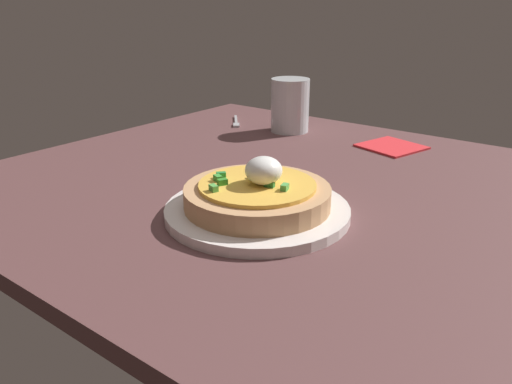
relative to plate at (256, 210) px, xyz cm
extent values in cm
cube|color=brown|center=(0.22, 13.43, -1.90)|extent=(104.92, 85.68, 2.41)
cylinder|color=white|center=(0.00, 0.00, 0.00)|extent=(25.13, 25.13, 1.38)
cylinder|color=tan|center=(0.00, 0.00, 2.08)|extent=(19.79, 19.79, 2.79)
cylinder|color=#F1B543|center=(0.00, 0.00, 3.75)|extent=(15.77, 15.77, 0.54)
ellipsoid|color=white|center=(1.02, 0.33, 5.87)|extent=(4.97, 4.97, 3.71)
cube|color=#4FA94C|center=(4.59, 0.09, 4.42)|extent=(1.11, 1.45, 0.80)
cube|color=green|center=(-4.50, -2.58, 4.42)|extent=(1.49, 1.22, 0.80)
cube|color=#56B14B|center=(-2.43, -5.72, 4.42)|extent=(1.48, 1.20, 0.80)
cube|color=#2C7B33|center=(2.37, -0.17, 4.42)|extent=(1.44, 1.09, 0.80)
cube|color=#347C36|center=(-1.24, 1.26, 4.42)|extent=(1.51, 1.35, 0.80)
cube|color=green|center=(1.82, 0.79, 4.42)|extent=(1.51, 1.31, 0.80)
cube|color=#317B2A|center=(-0.76, 3.03, 4.42)|extent=(1.45, 1.49, 0.80)
cube|color=#368E2A|center=(-3.03, -3.33, 4.42)|extent=(1.27, 1.50, 0.80)
cube|color=#2A8839|center=(-4.99, -1.35, 4.42)|extent=(1.45, 1.49, 0.80)
cylinder|color=silver|center=(-22.36, 41.09, 5.01)|extent=(8.27, 8.27, 11.41)
cylinder|color=orange|center=(-22.36, 41.09, 4.54)|extent=(7.28, 7.28, 9.66)
cube|color=#B7B7BC|center=(-37.89, 41.31, -0.44)|extent=(5.60, 6.36, 0.50)
cube|color=#B7B7BC|center=(-34.40, 37.26, -0.44)|extent=(2.89, 3.03, 0.50)
cube|color=red|center=(0.96, 42.44, -0.49)|extent=(13.07, 13.07, 0.40)
camera|label=1|loc=(39.26, -50.94, 27.53)|focal=36.04mm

